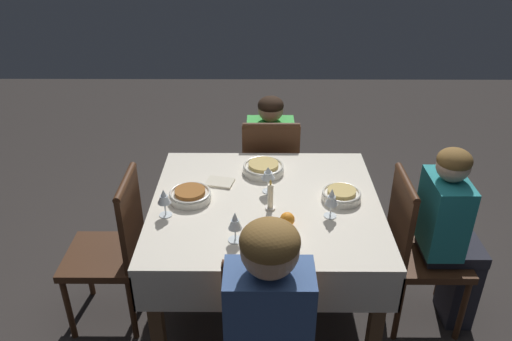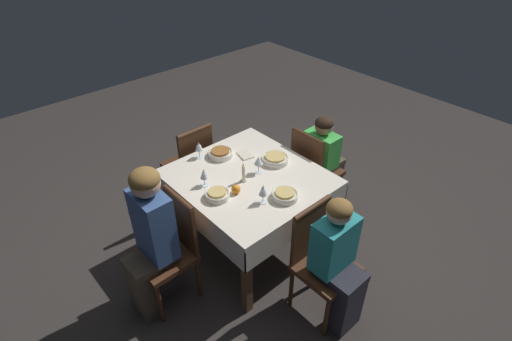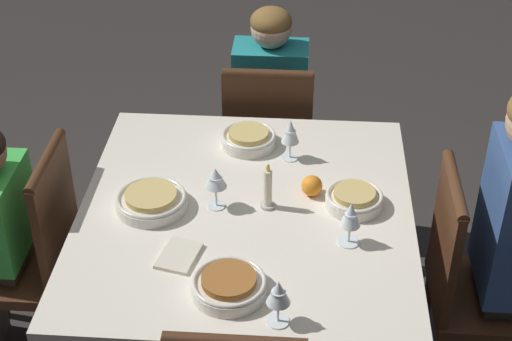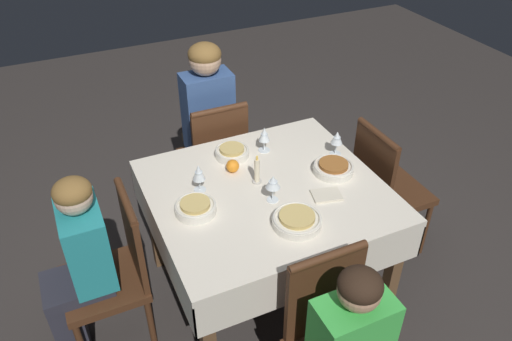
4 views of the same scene
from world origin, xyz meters
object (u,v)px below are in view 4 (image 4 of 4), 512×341
(person_adult_denim, at_px, (206,119))
(wine_glass_south, at_px, (273,183))
(candle_centerpiece, at_px, (257,172))
(bowl_north, at_px, (232,152))
(bowl_east, at_px, (333,167))
(dining_table, at_px, (266,203))
(bowl_south, at_px, (297,220))
(wine_glass_west, at_px, (199,173))
(chair_south, at_px, (334,339))
(bowl_west, at_px, (195,207))
(wine_glass_east, at_px, (337,138))
(napkin_red_folded, at_px, (327,195))
(chair_east, at_px, (385,186))
(wine_glass_north, at_px, (264,135))
(orange_fruit, at_px, (233,166))
(person_child_teal, at_px, (78,266))
(chair_north, at_px, (216,155))
(chair_west, at_px, (115,269))

(person_adult_denim, height_order, wine_glass_south, person_adult_denim)
(candle_centerpiece, bearing_deg, bowl_north, 95.13)
(bowl_north, height_order, bowl_east, same)
(dining_table, relative_size, bowl_south, 5.01)
(wine_glass_west, height_order, candle_centerpiece, candle_centerpiece)
(dining_table, bearing_deg, chair_south, -93.02)
(person_adult_denim, bearing_deg, bowl_west, 67.40)
(wine_glass_east, relative_size, napkin_red_folded, 0.89)
(bowl_south, height_order, napkin_red_folded, bowl_south)
(dining_table, xyz_separation_m, wine_glass_south, (-0.01, -0.09, 0.20))
(chair_east, distance_m, bowl_east, 0.50)
(chair_east, height_order, person_adult_denim, person_adult_denim)
(wine_glass_north, bearing_deg, candle_centerpiece, -122.31)
(orange_fruit, bearing_deg, wine_glass_west, -159.37)
(person_adult_denim, relative_size, wine_glass_south, 8.30)
(person_adult_denim, xyz_separation_m, wine_glass_south, (-0.01, -0.97, 0.17))
(wine_glass_north, xyz_separation_m, wine_glass_south, (-0.15, -0.41, 0.01))
(bowl_west, height_order, bowl_east, same)
(candle_centerpiece, bearing_deg, chair_south, -91.28)
(bowl_east, xyz_separation_m, orange_fruit, (-0.47, 0.22, 0.01))
(person_child_teal, xyz_separation_m, wine_glass_west, (0.63, 0.10, 0.27))
(wine_glass_south, bearing_deg, chair_north, 89.15)
(chair_south, relative_size, orange_fruit, 12.94)
(chair_west, relative_size, wine_glass_north, 6.02)
(wine_glass_south, relative_size, bowl_east, 0.68)
(chair_south, height_order, wine_glass_south, chair_south)
(person_child_teal, xyz_separation_m, wine_glass_south, (0.92, -0.12, 0.27))
(chair_north, xyz_separation_m, bowl_north, (-0.05, -0.40, 0.28))
(person_adult_denim, relative_size, wine_glass_north, 8.14)
(chair_west, xyz_separation_m, bowl_east, (1.15, -0.04, 0.28))
(person_adult_denim, xyz_separation_m, wine_glass_west, (-0.30, -0.75, 0.16))
(dining_table, distance_m, person_child_teal, 0.94)
(chair_north, xyz_separation_m, person_adult_denim, (0.00, 0.14, 0.19))
(wine_glass_north, bearing_deg, person_child_teal, -164.95)
(chair_east, relative_size, napkin_red_folded, 5.51)
(bowl_west, distance_m, napkin_red_folded, 0.63)
(person_child_teal, bearing_deg, wine_glass_west, 98.84)
(napkin_red_folded, bearing_deg, bowl_east, 49.82)
(chair_east, height_order, bowl_south, chair_east)
(chair_north, xyz_separation_m, wine_glass_north, (0.14, -0.42, 0.35))
(person_adult_denim, bearing_deg, orange_fruit, 81.93)
(chair_east, height_order, wine_glass_east, chair_east)
(person_child_teal, distance_m, napkin_red_folded, 1.20)
(person_adult_denim, bearing_deg, bowl_south, 90.45)
(bowl_east, bearing_deg, wine_glass_north, 125.65)
(chair_south, xyz_separation_m, wine_glass_west, (-0.26, 0.86, 0.35))
(chair_west, height_order, napkin_red_folded, chair_west)
(bowl_south, relative_size, orange_fruit, 3.32)
(wine_glass_west, distance_m, orange_fruit, 0.23)
(chair_west, distance_m, wine_glass_south, 0.86)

